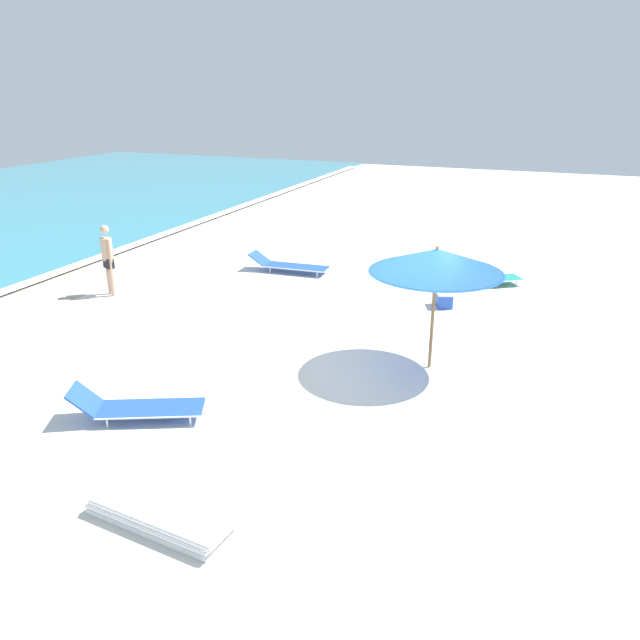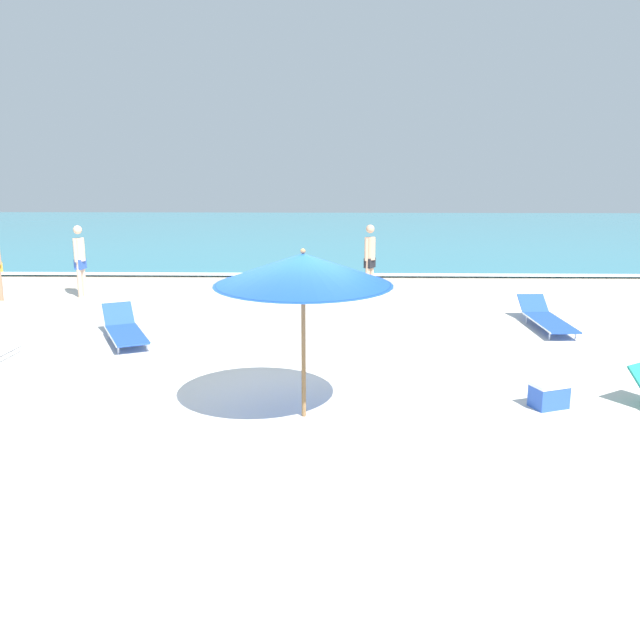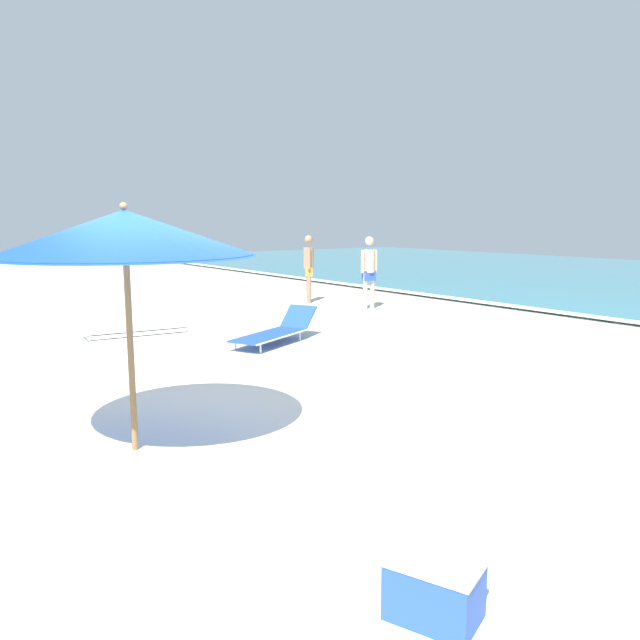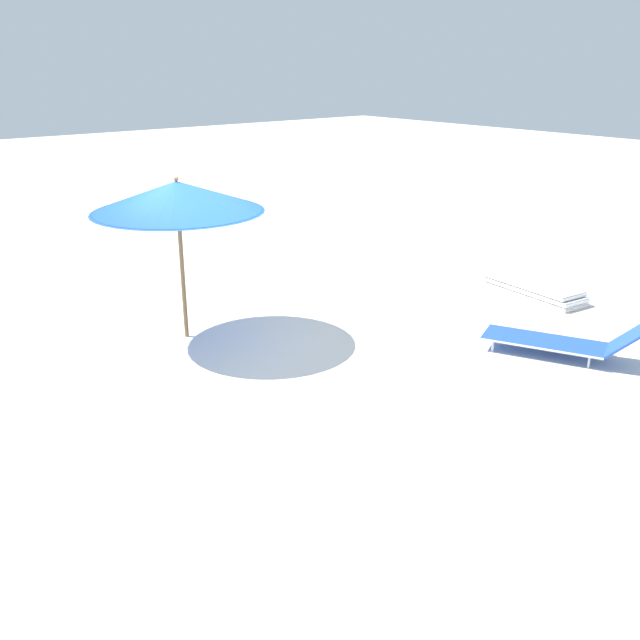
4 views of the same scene
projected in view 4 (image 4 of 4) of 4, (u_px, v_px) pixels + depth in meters
ground_plane at (236, 350)px, 10.15m from camera, size 60.00×60.00×0.16m
beach_umbrella at (177, 197)px, 9.71m from camera, size 2.39×2.39×2.33m
lounger_stack at (533, 288)px, 12.19m from camera, size 0.81×1.96×0.24m
sun_lounger_near_water_left at (561, 341)px, 9.67m from camera, size 1.40×2.09×0.56m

